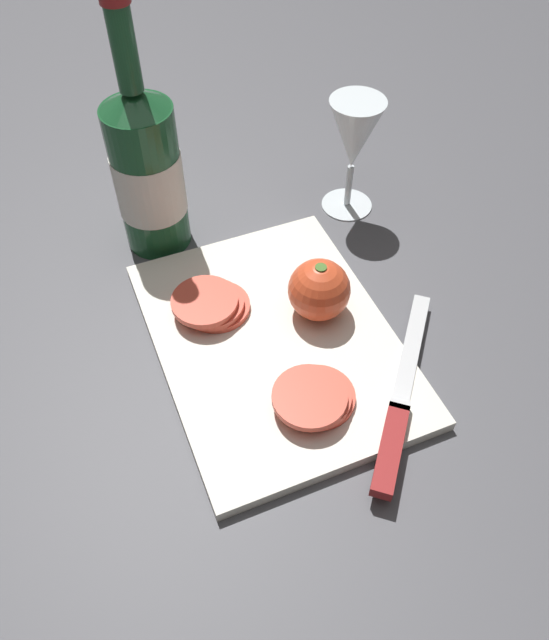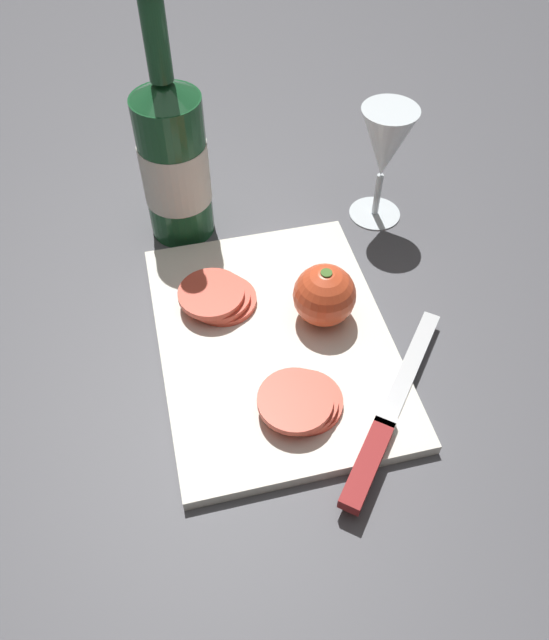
% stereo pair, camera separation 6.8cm
% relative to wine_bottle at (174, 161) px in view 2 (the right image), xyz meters
% --- Properties ---
extents(ground_plane, '(3.00, 3.00, 0.00)m').
position_rel_wine_bottle_xyz_m(ground_plane, '(0.14, 0.10, -0.11)').
color(ground_plane, '#4C4C51').
extents(cutting_board, '(0.35, 0.26, 0.01)m').
position_rel_wine_bottle_xyz_m(cutting_board, '(0.23, 0.07, -0.10)').
color(cutting_board, silver).
rests_on(cutting_board, ground_plane).
extents(wine_bottle, '(0.09, 0.09, 0.32)m').
position_rel_wine_bottle_xyz_m(wine_bottle, '(0.00, 0.00, 0.00)').
color(wine_bottle, '#194C28').
rests_on(wine_bottle, ground_plane).
extents(wine_glass, '(0.07, 0.07, 0.16)m').
position_rel_wine_bottle_xyz_m(wine_glass, '(0.03, 0.26, -0.00)').
color(wine_glass, silver).
rests_on(wine_glass, ground_plane).
extents(whole_tomato, '(0.07, 0.07, 0.07)m').
position_rel_wine_bottle_xyz_m(whole_tomato, '(0.21, 0.14, -0.06)').
color(whole_tomato, '#DB4C28').
rests_on(whole_tomato, cutting_board).
extents(knife, '(0.22, 0.18, 0.01)m').
position_rel_wine_bottle_xyz_m(knife, '(0.38, 0.14, -0.09)').
color(knife, silver).
rests_on(knife, cutting_board).
extents(tomato_slice_stack_near, '(0.08, 0.09, 0.02)m').
position_rel_wine_bottle_xyz_m(tomato_slice_stack_near, '(0.32, 0.08, -0.08)').
color(tomato_slice_stack_near, '#DB4C38').
rests_on(tomato_slice_stack_near, cutting_board).
extents(tomato_slice_stack_far, '(0.08, 0.09, 0.02)m').
position_rel_wine_bottle_xyz_m(tomato_slice_stack_far, '(0.16, 0.02, -0.08)').
color(tomato_slice_stack_far, '#DB4C38').
rests_on(tomato_slice_stack_far, cutting_board).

